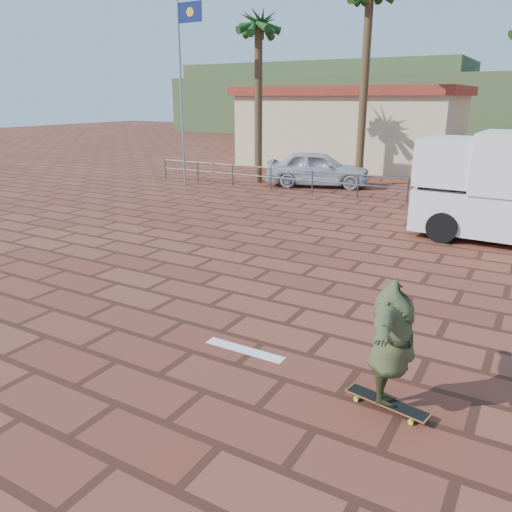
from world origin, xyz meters
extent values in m
plane|color=brown|center=(0.00, 0.00, 0.00)|extent=(120.00, 120.00, 0.00)
cube|color=white|center=(0.70, -1.20, 0.00)|extent=(1.40, 0.22, 0.01)
cylinder|color=#47494F|center=(-12.00, 12.00, 0.50)|extent=(0.06, 0.06, 1.00)
cylinder|color=#47494F|center=(-10.00, 12.00, 0.50)|extent=(0.06, 0.06, 1.00)
cylinder|color=#47494F|center=(-8.00, 12.00, 0.50)|extent=(0.06, 0.06, 1.00)
cylinder|color=#47494F|center=(-6.00, 12.00, 0.50)|extent=(0.06, 0.06, 1.00)
cylinder|color=#47494F|center=(-4.00, 12.00, 0.50)|extent=(0.06, 0.06, 1.00)
cylinder|color=#47494F|center=(-2.00, 12.00, 0.50)|extent=(0.06, 0.06, 1.00)
cylinder|color=#47494F|center=(0.00, 12.00, 0.50)|extent=(0.06, 0.06, 1.00)
cylinder|color=#47494F|center=(2.00, 12.00, 0.50)|extent=(0.06, 0.06, 1.00)
cylinder|color=#47494F|center=(0.00, 12.00, 0.95)|extent=(24.00, 0.05, 0.05)
cylinder|color=#47494F|center=(0.00, 12.00, 0.55)|extent=(24.00, 0.05, 0.05)
cylinder|color=gray|center=(-10.00, 11.00, 4.00)|extent=(0.10, 0.10, 8.00)
cube|color=#0F1A4E|center=(-9.35, 11.00, 7.30)|extent=(1.20, 0.02, 0.80)
cylinder|color=brown|center=(-7.50, 13.50, 3.50)|extent=(0.36, 0.36, 7.00)
sphere|color=#174718|center=(-7.50, 13.50, 7.05)|extent=(2.40, 2.40, 2.40)
cylinder|color=brown|center=(-3.00, 15.00, 4.10)|extent=(0.36, 0.36, 8.20)
cube|color=beige|center=(-6.00, 22.00, 2.00)|extent=(12.00, 7.00, 4.00)
cube|color=maroon|center=(-6.00, 22.00, 4.25)|extent=(12.60, 7.60, 0.50)
cube|color=#384C28|center=(0.00, 50.00, 3.00)|extent=(70.00, 18.00, 6.00)
cube|color=#384C28|center=(-22.00, 56.00, 4.00)|extent=(35.00, 14.00, 8.00)
cube|color=olive|center=(3.15, -1.62, 0.10)|extent=(1.15, 0.44, 0.02)
cube|color=black|center=(3.15, -1.62, 0.11)|extent=(1.10, 0.42, 0.00)
cube|color=silver|center=(2.77, -1.55, 0.07)|extent=(0.09, 0.19, 0.03)
cube|color=silver|center=(3.53, -1.69, 0.07)|extent=(0.09, 0.19, 0.03)
cylinder|color=#96CC2B|center=(2.75, -1.66, 0.04)|extent=(0.08, 0.04, 0.07)
cylinder|color=#96CC2B|center=(2.79, -1.44, 0.04)|extent=(0.08, 0.04, 0.07)
cylinder|color=#96CC2B|center=(3.51, -1.80, 0.04)|extent=(0.08, 0.04, 0.07)
cylinder|color=#96CC2B|center=(3.55, -1.58, 0.04)|extent=(0.08, 0.04, 0.07)
imported|color=#3D4424|center=(3.15, -1.62, 0.96)|extent=(0.98, 2.16, 1.70)
cube|color=silver|center=(2.14, 8.15, 2.16)|extent=(1.82, 2.44, 1.29)
cube|color=black|center=(1.44, 8.17, 1.67)|extent=(0.14, 1.84, 0.70)
cylinder|color=black|center=(2.20, 7.01, 0.43)|extent=(0.87, 0.34, 0.86)
cylinder|color=black|center=(2.29, 9.27, 0.43)|extent=(0.87, 0.34, 0.86)
imported|color=silver|center=(-4.59, 13.91, 0.80)|extent=(5.06, 3.30, 1.60)
camera|label=1|loc=(4.50, -7.38, 3.92)|focal=35.00mm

